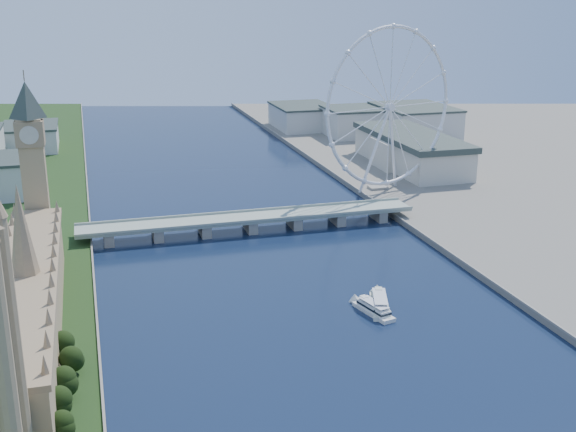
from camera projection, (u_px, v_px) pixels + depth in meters
name	position (u px, v px, depth m)	size (l,w,h in m)	color
parliament_range	(30.00, 305.00, 312.86)	(24.00, 200.00, 70.00)	tan
big_ben	(31.00, 148.00, 398.05)	(20.02, 20.02, 110.00)	tan
westminster_bridge	(250.00, 221.00, 469.41)	(220.00, 22.00, 9.50)	gray
london_eye	(390.00, 108.00, 533.63)	(113.60, 39.12, 124.30)	silver
county_hall	(410.00, 169.00, 636.74)	(54.00, 144.00, 35.00)	beige
city_skyline	(229.00, 132.00, 715.77)	(505.00, 280.00, 32.00)	beige
tour_boat_near	(379.00, 309.00, 353.64)	(8.44, 32.88, 7.30)	silver
tour_boat_far	(373.00, 314.00, 348.24)	(7.37, 28.91, 6.38)	silver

